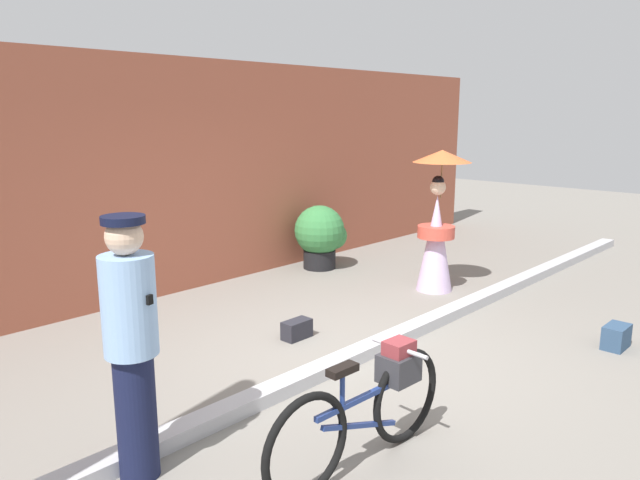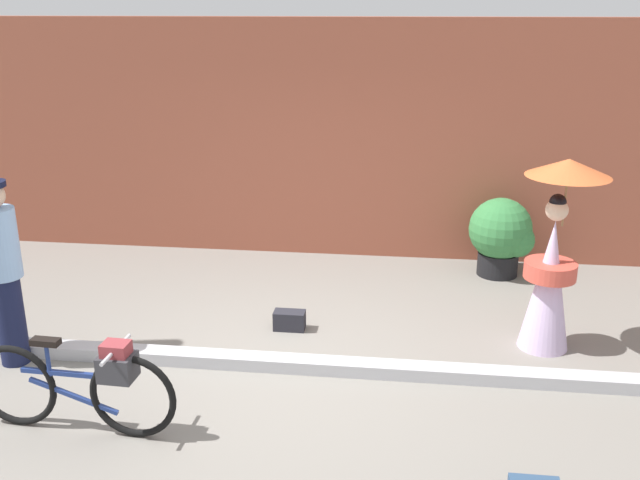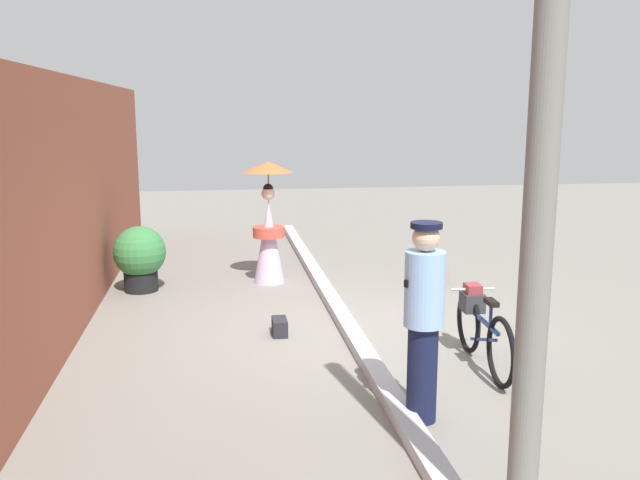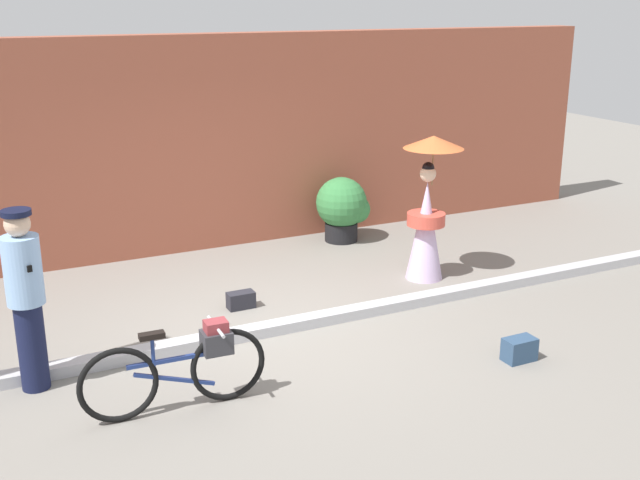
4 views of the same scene
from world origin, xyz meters
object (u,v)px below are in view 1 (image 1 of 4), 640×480
(backpack_on_pavement, at_px, (617,336))
(potted_plant_by_door, at_px, (321,234))
(person_officer, at_px, (131,342))
(person_with_parasol, at_px, (437,222))
(backpack_spare, at_px, (297,329))
(bicycle_near_officer, at_px, (369,405))

(backpack_on_pavement, bearing_deg, potted_plant_by_door, 86.29)
(person_officer, distance_m, person_with_parasol, 5.05)
(backpack_on_pavement, distance_m, backpack_spare, 3.26)
(bicycle_near_officer, height_order, person_officer, person_officer)
(person_with_parasol, bearing_deg, potted_plant_by_door, 96.21)
(bicycle_near_officer, bearing_deg, potted_plant_by_door, 46.80)
(bicycle_near_officer, relative_size, backpack_on_pavement, 5.12)
(person_with_parasol, relative_size, potted_plant_by_door, 1.93)
(person_with_parasol, bearing_deg, backpack_spare, 178.41)
(bicycle_near_officer, bearing_deg, backpack_on_pavement, -9.49)
(person_officer, relative_size, backpack_on_pavement, 5.32)
(backpack_spare, bearing_deg, backpack_on_pavement, -51.29)
(person_officer, bearing_deg, potted_plant_by_door, 30.82)
(bicycle_near_officer, height_order, backpack_spare, bicycle_near_officer)
(bicycle_near_officer, distance_m, potted_plant_by_door, 5.26)
(person_with_parasol, xyz_separation_m, potted_plant_by_door, (-0.21, 1.91, -0.40))
(potted_plant_by_door, bearing_deg, bicycle_near_officer, -133.20)
(potted_plant_by_door, height_order, backpack_spare, potted_plant_by_door)
(person_with_parasol, distance_m, backpack_on_pavement, 2.65)
(bicycle_near_officer, xyz_separation_m, backpack_spare, (1.27, 1.99, -0.32))
(person_with_parasol, bearing_deg, backpack_on_pavement, -101.24)
(bicycle_near_officer, xyz_separation_m, backpack_on_pavement, (3.32, -0.55, -0.30))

